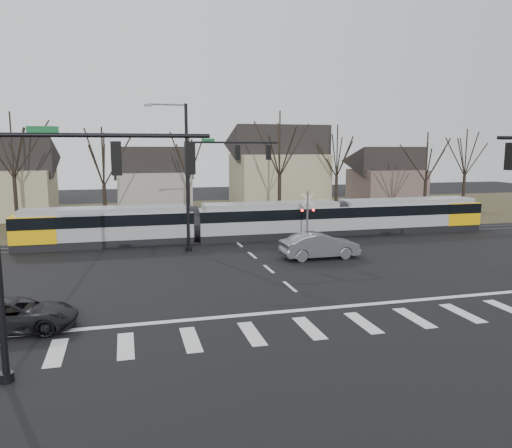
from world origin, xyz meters
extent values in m
plane|color=black|center=(0.00, 0.00, 0.00)|extent=(140.00, 140.00, 0.00)
cube|color=#38331E|center=(0.00, 32.00, 0.01)|extent=(140.00, 28.00, 0.01)
cube|color=silver|center=(-10.80, -4.00, 0.01)|extent=(0.60, 2.60, 0.01)
cube|color=silver|center=(-8.40, -4.00, 0.01)|extent=(0.60, 2.60, 0.01)
cube|color=silver|center=(-6.00, -4.00, 0.01)|extent=(0.60, 2.60, 0.01)
cube|color=silver|center=(-3.60, -4.00, 0.01)|extent=(0.60, 2.60, 0.01)
cube|color=silver|center=(-1.20, -4.00, 0.01)|extent=(0.60, 2.60, 0.01)
cube|color=silver|center=(1.20, -4.00, 0.01)|extent=(0.60, 2.60, 0.01)
cube|color=silver|center=(3.60, -4.00, 0.01)|extent=(0.60, 2.60, 0.01)
cube|color=silver|center=(6.00, -4.00, 0.01)|extent=(0.60, 2.60, 0.01)
cube|color=silver|center=(8.40, -4.00, 0.01)|extent=(0.60, 2.60, 0.01)
cube|color=silver|center=(0.00, -1.80, 0.01)|extent=(28.00, 0.35, 0.01)
cube|color=silver|center=(0.00, 2.00, 0.01)|extent=(0.18, 2.00, 0.01)
cube|color=silver|center=(0.00, 6.00, 0.01)|extent=(0.18, 2.00, 0.01)
cube|color=silver|center=(0.00, 10.00, 0.01)|extent=(0.18, 2.00, 0.01)
cube|color=silver|center=(0.00, 14.00, 0.01)|extent=(0.18, 2.00, 0.01)
cube|color=silver|center=(0.00, 18.00, 0.01)|extent=(0.18, 2.00, 0.01)
cube|color=silver|center=(0.00, 22.00, 0.01)|extent=(0.18, 2.00, 0.01)
cube|color=silver|center=(0.00, 26.00, 0.01)|extent=(0.18, 2.00, 0.01)
cube|color=silver|center=(0.00, 30.00, 0.01)|extent=(0.18, 2.00, 0.01)
cube|color=#59595E|center=(0.00, 15.10, 0.03)|extent=(90.00, 0.12, 0.06)
cube|color=#59595E|center=(0.00, 16.50, 0.03)|extent=(90.00, 0.12, 0.06)
cube|color=gray|center=(-9.71, 16.00, 1.44)|extent=(12.79, 2.76, 2.87)
cube|color=black|center=(-9.71, 16.00, 2.02)|extent=(12.81, 2.80, 0.84)
cube|color=#F4B607|center=(-14.53, 16.00, 1.53)|extent=(3.15, 2.81, 1.92)
cube|color=gray|center=(3.08, 16.00, 1.44)|extent=(11.81, 2.76, 2.87)
cube|color=black|center=(3.08, 16.00, 2.02)|extent=(11.83, 2.80, 0.84)
cube|color=gray|center=(15.39, 16.00, 1.44)|extent=(12.79, 2.76, 2.87)
cube|color=black|center=(15.39, 16.00, 2.02)|extent=(12.81, 2.80, 0.84)
cube|color=#F4B607|center=(20.21, 16.00, 1.53)|extent=(3.15, 2.81, 1.92)
imported|color=#4F5156|center=(4.08, 8.00, 0.85)|extent=(2.03, 5.26, 1.71)
imported|color=black|center=(-12.60, -1.31, 0.65)|extent=(3.09, 5.13, 1.31)
cylinder|color=black|center=(-12.00, -6.00, 0.15)|extent=(0.44, 0.44, 0.30)
cylinder|color=black|center=(-8.75, -6.00, 7.60)|extent=(6.50, 0.14, 0.14)
cube|color=#0C5926|center=(-10.50, -6.00, 7.75)|extent=(0.90, 0.03, 0.22)
cube|color=black|center=(-8.43, -6.00, 6.90)|extent=(0.32, 0.32, 1.05)
sphere|color=#FF0C07|center=(-8.43, -6.00, 7.23)|extent=(0.22, 0.22, 0.22)
cube|color=black|center=(-6.15, -6.00, 6.90)|extent=(0.32, 0.32, 1.05)
sphere|color=#FF0C07|center=(-6.15, -6.00, 7.23)|extent=(0.22, 0.22, 0.22)
cube|color=black|center=(6.15, -6.00, 6.90)|extent=(0.32, 0.32, 1.05)
sphere|color=#FF0C07|center=(6.15, -6.00, 7.23)|extent=(0.22, 0.22, 0.22)
cylinder|color=black|center=(-4.00, 12.50, 5.10)|extent=(0.22, 0.22, 10.20)
cylinder|color=black|center=(-4.00, 12.50, 0.15)|extent=(0.44, 0.44, 0.30)
cylinder|color=black|center=(-0.75, 12.50, 7.60)|extent=(6.50, 0.14, 0.14)
cube|color=#0C5926|center=(-2.50, 12.50, 7.75)|extent=(0.90, 0.03, 0.22)
cube|color=black|center=(-0.42, 12.50, 6.90)|extent=(0.32, 0.32, 1.05)
sphere|color=#FF0C07|center=(-0.42, 12.50, 7.23)|extent=(0.22, 0.22, 0.22)
cube|color=black|center=(1.85, 12.50, 6.90)|extent=(0.32, 0.32, 1.05)
sphere|color=#FF0C07|center=(1.85, 12.50, 7.23)|extent=(0.22, 0.22, 0.22)
cube|color=#59595B|center=(-6.50, 12.50, 10.02)|extent=(0.55, 0.22, 0.14)
cylinder|color=#59595B|center=(5.00, 12.80, 2.00)|extent=(0.14, 0.14, 4.00)
cylinder|color=#59595B|center=(5.00, 12.80, 0.10)|extent=(0.36, 0.36, 0.20)
cube|color=silver|center=(5.00, 12.80, 3.40)|extent=(0.95, 0.04, 0.95)
cube|color=silver|center=(5.00, 12.80, 3.40)|extent=(0.95, 0.04, 0.95)
cube|color=black|center=(5.00, 12.80, 2.60)|extent=(1.00, 0.10, 0.12)
sphere|color=#FF0C07|center=(4.55, 12.72, 2.60)|extent=(0.18, 0.18, 0.18)
sphere|color=#FF0C07|center=(5.45, 12.72, 2.60)|extent=(0.18, 0.18, 0.18)
cube|color=#9B9470|center=(-20.00, 34.00, 2.50)|extent=(9.00, 8.00, 5.00)
cube|color=gray|center=(-5.00, 36.00, 2.25)|extent=(8.00, 7.00, 4.50)
cube|color=#9B9470|center=(9.00, 33.00, 3.25)|extent=(10.00, 8.00, 6.50)
cube|color=brown|center=(24.00, 35.00, 2.25)|extent=(8.00, 7.00, 4.50)
camera|label=1|loc=(-8.20, -22.13, 7.22)|focal=35.00mm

